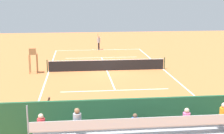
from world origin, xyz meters
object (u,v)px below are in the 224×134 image
line_judge (47,118)px  bleacher_stand (143,134)px  tennis_player (99,41)px  tennis_racket (93,50)px  umpire_chair (33,58)px  equipment_bag (135,131)px  tennis_ball_far (118,51)px  tennis_net (107,65)px  courtside_bench (170,121)px  tennis_ball_near (91,53)px

line_judge → bleacher_stand: bearing=153.3°
bleacher_stand → tennis_player: (-0.05, -26.53, 0.07)m
tennis_racket → line_judge: 24.76m
umpire_chair → equipment_bag: (-6.24, 13.08, -1.13)m
umpire_chair → tennis_ball_far: umpire_chair is taller
tennis_net → tennis_racket: 11.18m
equipment_bag → tennis_player: size_ratio=0.47×
tennis_player → tennis_racket: 1.25m
umpire_chair → line_judge: size_ratio=1.11×
courtside_bench → tennis_ball_far: size_ratio=27.27×
tennis_net → umpire_chair: (6.20, 0.32, 0.81)m
bleacher_stand → umpire_chair: (6.22, -15.07, 0.37)m
tennis_racket → line_judge: size_ratio=0.30×
tennis_ball_far → tennis_net: bearing=77.3°
courtside_bench → tennis_ball_near: size_ratio=27.27×
tennis_ball_near → bleacher_stand: bearing=92.3°
equipment_bag → line_judge: size_ratio=0.47×
courtside_bench → tennis_player: size_ratio=0.93×
tennis_net → tennis_player: bearing=-90.4°
bleacher_stand → umpire_chair: size_ratio=4.23×
tennis_player → line_judge: (4.06, 24.52, 0.00)m
line_judge → tennis_ball_near: bearing=-97.9°
umpire_chair → tennis_racket: 12.79m
bleacher_stand → courtside_bench: 2.75m
equipment_bag → tennis_racket: size_ratio=1.55×
tennis_player → tennis_racket: tennis_player is taller
umpire_chair → courtside_bench: 15.21m
tennis_racket → equipment_bag: bearing=91.7°
tennis_net → umpire_chair: bearing=2.9°
tennis_ball_near → equipment_bag: bearing=92.5°
tennis_racket → bleacher_stand: bearing=91.5°
equipment_bag → tennis_player: bearing=-90.1°
tennis_racket → tennis_ball_near: (0.25, 2.41, 0.02)m
tennis_racket → line_judge: line_judge is taller
bleacher_stand → tennis_racket: size_ratio=15.58×
tennis_ball_near → line_judge: (3.05, 22.11, 0.98)m
tennis_ball_near → tennis_ball_far: bearing=-164.3°
tennis_ball_near → line_judge: bearing=82.1°
umpire_chair → tennis_ball_far: (-8.37, -9.93, -1.28)m
equipment_bag → tennis_ball_far: bearing=-95.3°
equipment_bag → tennis_net: bearing=-89.8°
bleacher_stand → tennis_ball_far: bleacher_stand is taller
tennis_player → line_judge: 24.86m
umpire_chair → courtside_bench: bearing=121.5°
tennis_player → equipment_bag: bearing=89.9°
tennis_net → bleacher_stand: (-0.02, 15.38, 0.45)m
bleacher_stand → tennis_net: bearing=-89.9°
equipment_bag → tennis_ball_near: 22.16m
courtside_bench → tennis_racket: bearing=-84.4°
courtside_bench → tennis_ball_far: (-0.44, -22.88, -0.53)m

